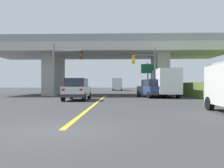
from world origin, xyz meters
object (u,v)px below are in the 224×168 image
suv_crossing (151,88)px  box_truck (165,83)px  highway_sign (148,71)px  semi_truck_distant (117,84)px  traffic_signal_farside (63,64)px  suv_lead (77,89)px  traffic_signal_nearside (147,67)px

suv_crossing → box_truck: size_ratio=0.66×
highway_sign → semi_truck_distant: (-4.27, 26.83, -1.59)m
traffic_signal_farside → semi_truck_distant: bearing=78.8°
suv_lead → traffic_signal_nearside: (7.11, 5.17, 2.47)m
box_truck → traffic_signal_nearside: (-2.07, -0.45, 1.82)m
box_truck → highway_sign: bearing=114.9°
suv_lead → semi_truck_distant: size_ratio=0.60×
semi_truck_distant → suv_crossing: bearing=-82.4°
highway_sign → semi_truck_distant: 27.21m
highway_sign → semi_truck_distant: size_ratio=0.57×
traffic_signal_nearside → traffic_signal_farside: traffic_signal_farside is taller
traffic_signal_nearside → suv_crossing: bearing=-42.4°
suv_crossing → traffic_signal_farside: traffic_signal_farside is taller
suv_crossing → suv_lead: bearing=-160.2°
suv_crossing → highway_sign: bearing=75.5°
suv_crossing → box_truck: (1.67, 0.82, 0.65)m
suv_lead → highway_sign: 11.95m
traffic_signal_nearside → traffic_signal_farside: (-9.75, 0.23, 0.41)m
suv_crossing → traffic_signal_farside: size_ratio=0.81×
traffic_signal_farside → highway_sign: bearing=19.0°
suv_lead → highway_sign: highway_sign is taller
suv_lead → traffic_signal_nearside: bearing=36.0°
box_truck → semi_truck_distant: bearing=100.9°
traffic_signal_farside → semi_truck_distant: 31.04m
suv_lead → highway_sign: size_ratio=1.06×
suv_lead → box_truck: 10.78m
suv_lead → box_truck: box_truck is taller
semi_truck_distant → box_truck: bearing=-79.1°
suv_crossing → traffic_signal_nearside: size_ratio=0.89×
box_truck → highway_sign: 3.96m
highway_sign → suv_crossing: bearing=-91.7°
suv_lead → suv_crossing: 8.91m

